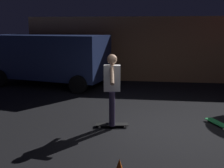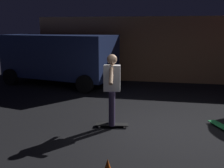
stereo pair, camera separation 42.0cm
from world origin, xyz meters
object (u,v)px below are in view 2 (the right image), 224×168
(skateboard_ridden, at_px, (112,125))
(skateboard_spare, at_px, (221,126))
(skater, at_px, (112,85))
(parked_van, at_px, (59,56))

(skateboard_ridden, xyz_separation_m, skateboard_spare, (2.54, 0.42, 0.00))
(skateboard_ridden, xyz_separation_m, skater, (0.00, 0.00, 0.98))
(parked_van, xyz_separation_m, skateboard_spare, (5.67, -4.03, -1.11))
(parked_van, height_order, skateboard_ridden, parked_van)
(skateboard_ridden, relative_size, skater, 0.48)
(parked_van, relative_size, skateboard_spare, 6.21)
(skateboard_spare, bearing_deg, skateboard_ridden, -170.72)
(skateboard_ridden, bearing_deg, parked_van, 125.10)
(skateboard_spare, bearing_deg, parked_van, 144.59)
(parked_van, bearing_deg, skateboard_ridden, -54.90)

